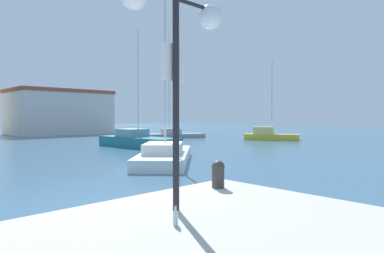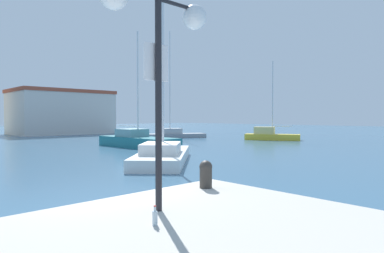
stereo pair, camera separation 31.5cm
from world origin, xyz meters
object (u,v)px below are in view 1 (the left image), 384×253
at_px(lamppost, 176,21).
at_px(mooring_bollard, 218,173).
at_px(sailboat_white_outer_mooring, 165,154).
at_px(sailboat_yellow_center_channel, 269,135).
at_px(sailboat_teal_distant_north, 137,140).
at_px(bottle, 175,218).
at_px(sailboat_grey_far_left, 170,134).

height_order(lamppost, mooring_bollard, lamppost).
height_order(lamppost, sailboat_white_outer_mooring, sailboat_white_outer_mooring).
height_order(sailboat_yellow_center_channel, sailboat_teal_distant_north, sailboat_teal_distant_north).
height_order(lamppost, sailboat_teal_distant_north, sailboat_teal_distant_north).
xyz_separation_m(mooring_bollard, sailboat_teal_distant_north, (11.40, 19.25, -0.86)).
relative_size(sailboat_white_outer_mooring, sailboat_teal_distant_north, 1.29).
bearing_deg(sailboat_white_outer_mooring, sailboat_yellow_center_channel, 17.60).
bearing_deg(sailboat_yellow_center_channel, mooring_bollard, -148.55).
bearing_deg(sailboat_white_outer_mooring, sailboat_teal_distant_north, 64.00).
distance_m(lamppost, sailboat_yellow_center_channel, 33.85).
distance_m(lamppost, bottle, 2.84).
relative_size(bottle, mooring_bollard, 0.47).
relative_size(bottle, sailboat_white_outer_mooring, 0.02).
bearing_deg(sailboat_teal_distant_north, mooring_bollard, -120.62).
bearing_deg(sailboat_teal_distant_north, bottle, -123.57).
bearing_deg(mooring_bollard, sailboat_white_outer_mooring, 55.63).
distance_m(bottle, sailboat_white_outer_mooring, 14.65).
bearing_deg(mooring_bollard, sailboat_grey_far_left, 51.52).
xyz_separation_m(lamppost, mooring_bollard, (1.71, 0.67, -2.56)).
xyz_separation_m(sailboat_yellow_center_channel, sailboat_white_outer_mooring, (-20.19, -6.40, -0.09)).
bearing_deg(bottle, sailboat_white_outer_mooring, 51.24).
height_order(sailboat_grey_far_left, sailboat_teal_distant_north, sailboat_grey_far_left).
relative_size(lamppost, bottle, 16.51).
height_order(lamppost, sailboat_yellow_center_channel, sailboat_yellow_center_channel).
bearing_deg(sailboat_teal_distant_north, sailboat_grey_far_left, 37.84).
relative_size(mooring_bollard, sailboat_teal_distant_north, 0.06).
bearing_deg(sailboat_yellow_center_channel, lamppost, -149.09).
height_order(bottle, sailboat_grey_far_left, sailboat_grey_far_left).
height_order(bottle, sailboat_white_outer_mooring, sailboat_white_outer_mooring).
bearing_deg(sailboat_grey_far_left, sailboat_white_outer_mooring, -130.75).
relative_size(bottle, sailboat_grey_far_left, 0.02).
distance_m(lamppost, mooring_bollard, 3.15).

